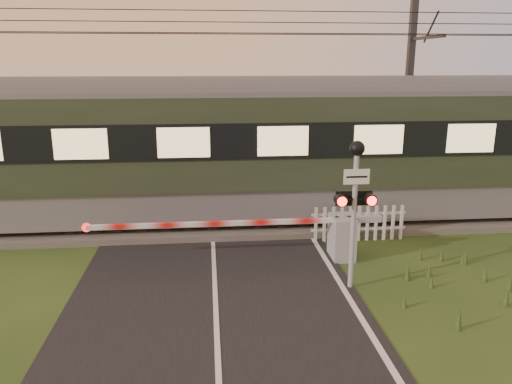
{
  "coord_description": "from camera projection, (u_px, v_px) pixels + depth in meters",
  "views": [
    {
      "loc": [
        -0.08,
        -7.94,
        4.76
      ],
      "look_at": [
        1.01,
        3.2,
        1.82
      ],
      "focal_mm": 35.0,
      "sensor_mm": 36.0,
      "label": 1
    }
  ],
  "objects": [
    {
      "name": "ground",
      "position": [
        217.0,
        338.0,
        8.86
      ],
      "size": [
        160.0,
        160.0,
        0.0
      ],
      "primitive_type": "plane",
      "color": "#223815",
      "rests_on": "ground"
    },
    {
      "name": "road",
      "position": [
        218.0,
        344.0,
        8.63
      ],
      "size": [
        6.0,
        140.0,
        0.03
      ],
      "color": "black",
      "rests_on": "ground"
    },
    {
      "name": "track_bed",
      "position": [
        212.0,
        221.0,
        15.1
      ],
      "size": [
        140.0,
        3.4,
        0.39
      ],
      "color": "#47423D",
      "rests_on": "ground"
    },
    {
      "name": "overhead_wires",
      "position": [
        208.0,
        25.0,
        13.66
      ],
      "size": [
        120.0,
        0.62,
        0.62
      ],
      "color": "black",
      "rests_on": "ground"
    },
    {
      "name": "boom_gate",
      "position": [
        327.0,
        235.0,
        12.3
      ],
      "size": [
        7.21,
        0.82,
        1.1
      ],
      "color": "gray",
      "rests_on": "ground"
    },
    {
      "name": "crossing_signal",
      "position": [
        355.0,
        189.0,
        10.27
      ],
      "size": [
        0.82,
        0.35,
        3.21
      ],
      "color": "gray",
      "rests_on": "ground"
    },
    {
      "name": "picket_fence",
      "position": [
        359.0,
        223.0,
        13.53
      ],
      "size": [
        2.62,
        0.08,
        0.98
      ],
      "color": "silver",
      "rests_on": "ground"
    },
    {
      "name": "catenary_mast",
      "position": [
        408.0,
        98.0,
        16.99
      ],
      "size": [
        0.21,
        2.46,
        6.84
      ],
      "color": "#2D2D30",
      "rests_on": "ground"
    }
  ]
}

